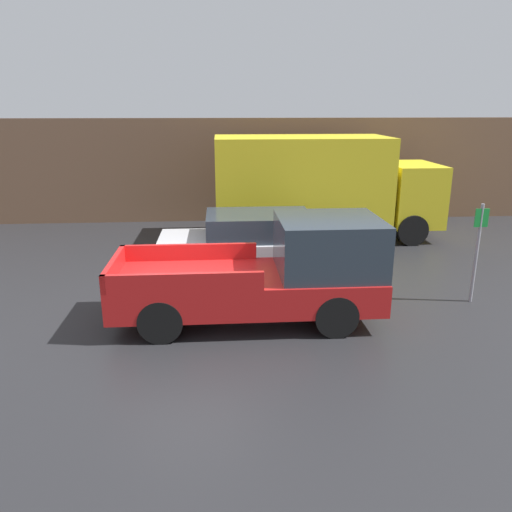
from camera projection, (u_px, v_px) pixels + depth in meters
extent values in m
plane|color=#232326|center=(186.00, 314.00, 10.47)|extent=(60.00, 60.00, 0.00)
cube|color=brown|center=(199.00, 171.00, 18.42)|extent=(28.00, 0.15, 3.77)
cube|color=red|center=(247.00, 288.00, 10.03)|extent=(5.27, 2.04, 0.63)
cube|color=#28333D|center=(328.00, 245.00, 9.90)|extent=(2.00, 1.91, 1.09)
cube|color=red|center=(189.00, 252.00, 10.73)|extent=(2.90, 0.10, 0.35)
cube|color=red|center=(183.00, 283.00, 8.88)|extent=(2.90, 0.10, 0.35)
cube|color=red|center=(114.00, 268.00, 9.71)|extent=(0.10, 2.04, 0.35)
cylinder|color=black|center=(318.00, 283.00, 11.09)|extent=(0.83, 0.26, 0.83)
cylinder|color=black|center=(336.00, 316.00, 9.37)|extent=(0.83, 0.26, 0.83)
cylinder|color=black|center=(170.00, 287.00, 10.86)|extent=(0.83, 0.26, 0.83)
cylinder|color=black|center=(160.00, 321.00, 9.14)|extent=(0.83, 0.26, 0.83)
cube|color=silver|center=(253.00, 250.00, 12.91)|extent=(4.81, 1.99, 0.69)
cube|color=#28333D|center=(258.00, 225.00, 12.73)|extent=(2.64, 1.76, 0.61)
cylinder|color=black|center=(304.00, 250.00, 13.95)|extent=(0.66, 0.22, 0.66)
cylinder|color=black|center=(316.00, 270.00, 12.24)|extent=(0.66, 0.22, 0.66)
cylinder|color=black|center=(197.00, 252.00, 13.74)|extent=(0.66, 0.22, 0.66)
cylinder|color=black|center=(194.00, 273.00, 12.03)|extent=(0.66, 0.22, 0.66)
cube|color=gold|center=(410.00, 194.00, 16.36)|extent=(1.57, 2.45, 1.94)
cube|color=gold|center=(301.00, 181.00, 15.98)|extent=(5.43, 2.58, 2.81)
cylinder|color=black|center=(388.00, 214.00, 17.72)|extent=(0.96, 0.30, 0.96)
cylinder|color=black|center=(412.00, 230.00, 15.52)|extent=(0.96, 0.30, 0.96)
cylinder|color=black|center=(263.00, 216.00, 17.40)|extent=(0.96, 0.30, 0.96)
cylinder|color=black|center=(269.00, 233.00, 15.20)|extent=(0.96, 0.30, 0.96)
cylinder|color=gray|center=(476.00, 254.00, 10.84)|extent=(0.07, 0.07, 2.21)
cube|color=#198C33|center=(482.00, 218.00, 10.59)|extent=(0.30, 0.02, 0.40)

